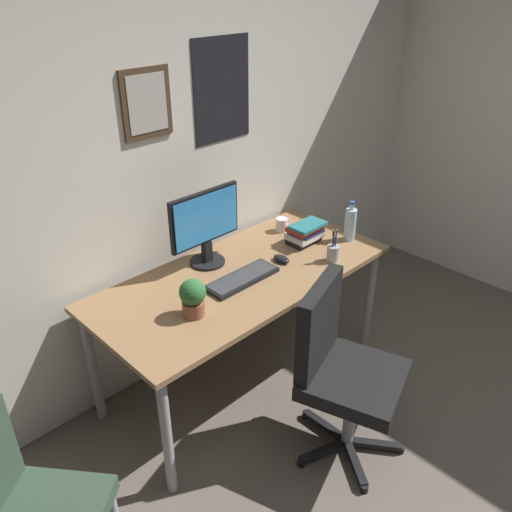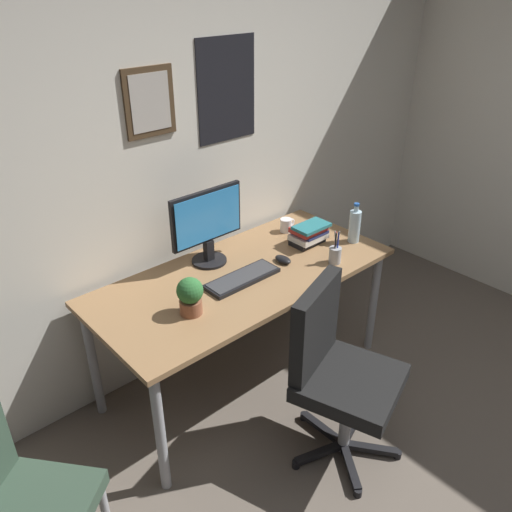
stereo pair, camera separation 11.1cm
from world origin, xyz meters
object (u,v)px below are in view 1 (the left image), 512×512
at_px(office_chair, 340,364).
at_px(water_bottle, 350,224).
at_px(keyboard, 242,278).
at_px(book_stack_left, 305,232).
at_px(pen_cup, 333,252).
at_px(potted_plant, 193,297).
at_px(coffee_mug_near, 282,224).
at_px(side_chair, 22,512).
at_px(monitor, 205,225).
at_px(computer_mouse, 281,259).

height_order(office_chair, water_bottle, water_bottle).
bearing_deg(keyboard, book_stack_left, 5.47).
xyz_separation_m(office_chair, pen_cup, (0.47, 0.43, 0.27)).
bearing_deg(book_stack_left, potted_plant, -172.86).
bearing_deg(potted_plant, coffee_mug_near, 18.60).
relative_size(side_chair, book_stack_left, 3.98).
bearing_deg(water_bottle, office_chair, -145.07).
bearing_deg(pen_cup, potted_plant, 171.07).
distance_m(side_chair, coffee_mug_near, 2.09).
xyz_separation_m(side_chair, monitor, (1.38, 0.59, 0.48)).
height_order(side_chair, water_bottle, water_bottle).
relative_size(side_chair, monitor, 1.90).
relative_size(computer_mouse, water_bottle, 0.44).
bearing_deg(monitor, coffee_mug_near, -1.62).
xyz_separation_m(water_bottle, pen_cup, (-0.29, -0.10, -0.05)).
height_order(monitor, pen_cup, monitor).
relative_size(monitor, coffee_mug_near, 4.09).
bearing_deg(potted_plant, office_chair, -53.25).
relative_size(side_chair, computer_mouse, 7.95).
height_order(monitor, potted_plant, monitor).
distance_m(office_chair, potted_plant, 0.79).
distance_m(keyboard, pen_cup, 0.56).
height_order(keyboard, pen_cup, pen_cup).
bearing_deg(monitor, pen_cup, -42.92).
height_order(water_bottle, coffee_mug_near, water_bottle).
height_order(office_chair, potted_plant, office_chair).
relative_size(office_chair, monitor, 2.07).
xyz_separation_m(office_chair, water_bottle, (0.76, 0.53, 0.32)).
height_order(office_chair, keyboard, office_chair).
bearing_deg(book_stack_left, pen_cup, -103.68).
bearing_deg(water_bottle, monitor, 154.27).
bearing_deg(monitor, computer_mouse, -43.22).
height_order(office_chair, coffee_mug_near, office_chair).
bearing_deg(office_chair, pen_cup, 42.66).
relative_size(monitor, keyboard, 1.07).
height_order(side_chair, computer_mouse, side_chair).
relative_size(monitor, potted_plant, 2.36).
relative_size(keyboard, water_bottle, 1.70).
bearing_deg(keyboard, water_bottle, -7.79).
xyz_separation_m(coffee_mug_near, potted_plant, (-0.98, -0.33, 0.06)).
xyz_separation_m(office_chair, monitor, (-0.05, 0.92, 0.46)).
xyz_separation_m(monitor, water_bottle, (0.81, -0.39, -0.13)).
relative_size(water_bottle, book_stack_left, 1.15).
bearing_deg(keyboard, potted_plant, -170.34).
bearing_deg(pen_cup, keyboard, 158.20).
xyz_separation_m(keyboard, water_bottle, (0.81, -0.11, 0.09)).
relative_size(office_chair, computer_mouse, 8.64).
bearing_deg(potted_plant, keyboard, 9.66).
relative_size(computer_mouse, coffee_mug_near, 0.98).
bearing_deg(coffee_mug_near, water_bottle, -61.01).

